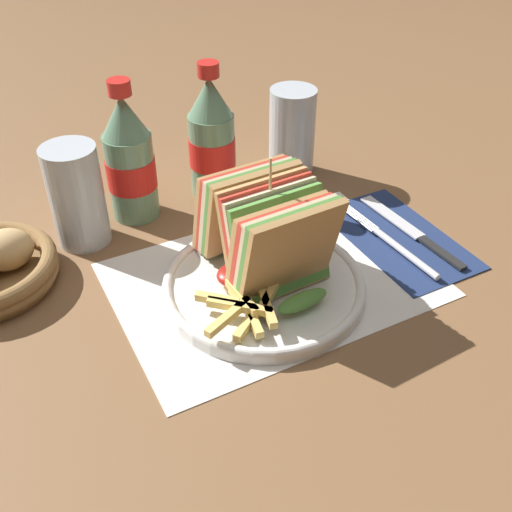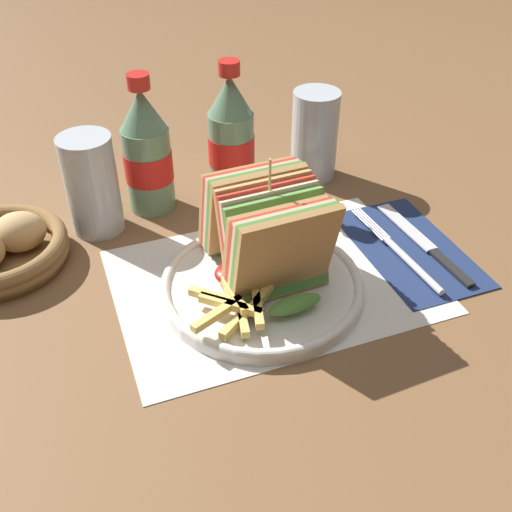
{
  "view_description": "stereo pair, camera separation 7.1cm",
  "coord_description": "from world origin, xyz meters",
  "px_view_note": "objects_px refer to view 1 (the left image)",
  "views": [
    {
      "loc": [
        -0.23,
        -0.46,
        0.47
      ],
      "look_at": [
        0.03,
        0.04,
        0.04
      ],
      "focal_mm": 42.0,
      "sensor_mm": 36.0,
      "label": 1
    },
    {
      "loc": [
        -0.17,
        -0.49,
        0.47
      ],
      "look_at": [
        0.03,
        0.04,
        0.04
      ],
      "focal_mm": 42.0,
      "sensor_mm": 36.0,
      "label": 2
    }
  ],
  "objects_px": {
    "plate_main": "(264,285)",
    "knife": "(412,231)",
    "fork": "(395,245)",
    "coke_bottle_near": "(130,161)",
    "glass_near": "(292,133)",
    "coke_bottle_far": "(212,140)",
    "club_sandwich": "(268,232)",
    "glass_far": "(77,196)"
  },
  "relations": [
    {
      "from": "coke_bottle_near",
      "to": "glass_far",
      "type": "xyz_separation_m",
      "value": [
        -0.08,
        -0.03,
        -0.02
      ]
    },
    {
      "from": "plate_main",
      "to": "glass_near",
      "type": "distance_m",
      "value": 0.3
    },
    {
      "from": "glass_far",
      "to": "glass_near",
      "type": "bearing_deg",
      "value": 4.91
    },
    {
      "from": "knife",
      "to": "coke_bottle_far",
      "type": "distance_m",
      "value": 0.31
    },
    {
      "from": "fork",
      "to": "glass_near",
      "type": "height_order",
      "value": "glass_near"
    },
    {
      "from": "fork",
      "to": "glass_far",
      "type": "xyz_separation_m",
      "value": [
        -0.35,
        0.21,
        0.06
      ]
    },
    {
      "from": "fork",
      "to": "coke_bottle_far",
      "type": "bearing_deg",
      "value": 117.93
    },
    {
      "from": "club_sandwich",
      "to": "glass_near",
      "type": "height_order",
      "value": "club_sandwich"
    },
    {
      "from": "plate_main",
      "to": "knife",
      "type": "height_order",
      "value": "plate_main"
    },
    {
      "from": "glass_far",
      "to": "coke_bottle_far",
      "type": "bearing_deg",
      "value": 9.17
    },
    {
      "from": "club_sandwich",
      "to": "coke_bottle_far",
      "type": "relative_size",
      "value": 0.94
    },
    {
      "from": "club_sandwich",
      "to": "plate_main",
      "type": "bearing_deg",
      "value": -131.86
    },
    {
      "from": "knife",
      "to": "coke_bottle_far",
      "type": "bearing_deg",
      "value": 126.63
    },
    {
      "from": "coke_bottle_near",
      "to": "glass_near",
      "type": "height_order",
      "value": "coke_bottle_near"
    },
    {
      "from": "knife",
      "to": "glass_near",
      "type": "height_order",
      "value": "glass_near"
    },
    {
      "from": "glass_near",
      "to": "glass_far",
      "type": "bearing_deg",
      "value": -175.09
    },
    {
      "from": "plate_main",
      "to": "glass_far",
      "type": "distance_m",
      "value": 0.27
    },
    {
      "from": "coke_bottle_near",
      "to": "glass_far",
      "type": "distance_m",
      "value": 0.09
    },
    {
      "from": "fork",
      "to": "coke_bottle_far",
      "type": "height_order",
      "value": "coke_bottle_far"
    },
    {
      "from": "coke_bottle_far",
      "to": "club_sandwich",
      "type": "bearing_deg",
      "value": -98.11
    },
    {
      "from": "coke_bottle_near",
      "to": "glass_far",
      "type": "height_order",
      "value": "coke_bottle_near"
    },
    {
      "from": "knife",
      "to": "glass_far",
      "type": "bearing_deg",
      "value": 150.67
    },
    {
      "from": "coke_bottle_near",
      "to": "knife",
      "type": "bearing_deg",
      "value": -35.71
    },
    {
      "from": "coke_bottle_near",
      "to": "glass_near",
      "type": "distance_m",
      "value": 0.26
    },
    {
      "from": "fork",
      "to": "coke_bottle_near",
      "type": "height_order",
      "value": "coke_bottle_near"
    },
    {
      "from": "plate_main",
      "to": "glass_near",
      "type": "relative_size",
      "value": 1.78
    },
    {
      "from": "coke_bottle_far",
      "to": "glass_near",
      "type": "height_order",
      "value": "coke_bottle_far"
    },
    {
      "from": "fork",
      "to": "glass_near",
      "type": "xyz_separation_m",
      "value": [
        -0.02,
        0.24,
        0.06
      ]
    },
    {
      "from": "plate_main",
      "to": "coke_bottle_near",
      "type": "distance_m",
      "value": 0.26
    },
    {
      "from": "coke_bottle_near",
      "to": "glass_far",
      "type": "relative_size",
      "value": 1.44
    },
    {
      "from": "glass_near",
      "to": "knife",
      "type": "bearing_deg",
      "value": -75.6
    },
    {
      "from": "plate_main",
      "to": "knife",
      "type": "xyz_separation_m",
      "value": [
        0.23,
        0.01,
        -0.0
      ]
    },
    {
      "from": "coke_bottle_near",
      "to": "coke_bottle_far",
      "type": "relative_size",
      "value": 1.0
    },
    {
      "from": "fork",
      "to": "coke_bottle_near",
      "type": "bearing_deg",
      "value": 135.41
    },
    {
      "from": "knife",
      "to": "glass_far",
      "type": "xyz_separation_m",
      "value": [
        -0.39,
        0.2,
        0.06
      ]
    },
    {
      "from": "knife",
      "to": "coke_bottle_near",
      "type": "distance_m",
      "value": 0.39
    },
    {
      "from": "fork",
      "to": "coke_bottle_near",
      "type": "xyz_separation_m",
      "value": [
        -0.27,
        0.24,
        0.08
      ]
    },
    {
      "from": "fork",
      "to": "plate_main",
      "type": "bearing_deg",
      "value": 175.14
    },
    {
      "from": "glass_near",
      "to": "glass_far",
      "type": "xyz_separation_m",
      "value": [
        -0.34,
        -0.03,
        0.0
      ]
    },
    {
      "from": "coke_bottle_near",
      "to": "fork",
      "type": "bearing_deg",
      "value": -41.78
    },
    {
      "from": "plate_main",
      "to": "fork",
      "type": "height_order",
      "value": "plate_main"
    },
    {
      "from": "glass_near",
      "to": "coke_bottle_near",
      "type": "bearing_deg",
      "value": -179.76
    }
  ]
}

